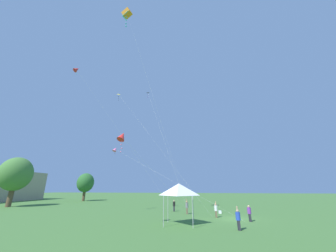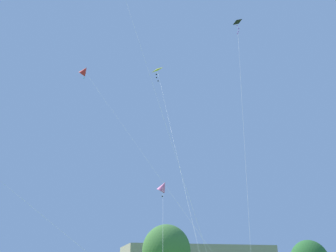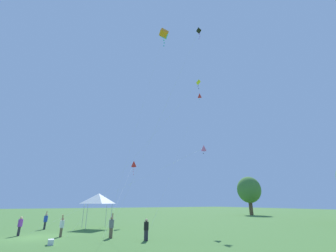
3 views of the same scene
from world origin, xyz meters
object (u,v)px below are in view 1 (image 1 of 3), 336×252
object	(u,v)px
person_purple_shirt	(249,213)
kite_red_diamond_2	(122,137)
festival_tent	(179,189)
kite_black_delta_1	(149,96)
person_grey_shirt	(187,207)
kite_pink_diamond_5	(115,149)
person_black_shirt	(174,205)
cooler_box	(220,212)
kite_orange_box_4	(127,14)
kite_red_diamond_0	(77,70)
kite_yellow_delta_3	(120,96)
person_blue_shirt	(238,218)
person_white_shirt	(216,210)

from	to	relation	value
person_purple_shirt	kite_red_diamond_2	distance (m)	15.74
festival_tent	kite_red_diamond_2	bearing A→B (deg)	120.94
festival_tent	kite_black_delta_1	bearing A→B (deg)	29.77
person_grey_shirt	kite_pink_diamond_5	xyz separation A→B (m)	(-0.98, 10.76, 8.13)
person_black_shirt	kite_pink_diamond_5	bearing A→B (deg)	83.78
cooler_box	person_purple_shirt	distance (m)	6.76
cooler_box	kite_orange_box_4	xyz separation A→B (m)	(-8.04, 12.67, 29.39)
kite_red_diamond_0	cooler_box	bearing A→B (deg)	-67.01
kite_red_diamond_2	kite_orange_box_4	xyz separation A→B (m)	(4.34, 2.66, 21.35)
kite_black_delta_1	kite_pink_diamond_5	distance (m)	13.00
person_purple_shirt	kite_pink_diamond_5	world-z (taller)	kite_pink_diamond_5
kite_yellow_delta_3	cooler_box	bearing A→B (deg)	-79.69
festival_tent	kite_red_diamond_2	xyz separation A→B (m)	(-3.13, 5.22, 4.96)
kite_red_diamond_2	person_black_shirt	bearing A→B (deg)	-13.82
kite_orange_box_4	person_purple_shirt	bearing A→B (deg)	-83.26
kite_red_diamond_0	kite_yellow_delta_3	bearing A→B (deg)	-38.78
person_blue_shirt	kite_yellow_delta_3	bearing A→B (deg)	-122.07
person_grey_shirt	festival_tent	bearing A→B (deg)	86.02
person_black_shirt	kite_yellow_delta_3	world-z (taller)	kite_yellow_delta_3
person_purple_shirt	kite_yellow_delta_3	bearing A→B (deg)	85.62
person_blue_shirt	kite_pink_diamond_5	bearing A→B (deg)	-123.28
person_grey_shirt	person_white_shirt	distance (m)	4.52
person_white_shirt	person_purple_shirt	bearing A→B (deg)	-95.28
kite_orange_box_4	person_black_shirt	bearing A→B (deg)	-32.64
person_blue_shirt	kite_yellow_delta_3	world-z (taller)	kite_yellow_delta_3
cooler_box	kite_yellow_delta_3	distance (m)	23.49
person_blue_shirt	person_black_shirt	size ratio (longest dim) A/B	1.19
person_white_shirt	kite_black_delta_1	xyz separation A→B (m)	(6.45, 10.75, 19.69)
person_grey_shirt	kite_orange_box_4	world-z (taller)	kite_orange_box_4
kite_black_delta_1	kite_red_diamond_2	distance (m)	19.47
person_grey_shirt	kite_yellow_delta_3	size ratio (longest dim) A/B	0.10
kite_orange_box_4	person_grey_shirt	bearing A→B (deg)	-50.16
cooler_box	kite_yellow_delta_3	bearing A→B (deg)	100.31
kite_red_diamond_0	kite_black_delta_1	distance (m)	13.51
kite_orange_box_4	kite_yellow_delta_3	bearing A→B (deg)	24.42
person_purple_shirt	person_grey_shirt	bearing A→B (deg)	61.27
person_grey_shirt	kite_yellow_delta_3	distance (m)	20.11
person_black_shirt	kite_red_diamond_0	size ratio (longest dim) A/B	0.08
festival_tent	person_grey_shirt	distance (m)	8.35
person_white_shirt	kite_pink_diamond_5	world-z (taller)	kite_pink_diamond_5
person_blue_shirt	kite_orange_box_4	bearing A→B (deg)	-106.59
kite_yellow_delta_3	person_purple_shirt	bearing A→B (deg)	-101.30
person_blue_shirt	kite_red_diamond_0	world-z (taller)	kite_red_diamond_0
kite_yellow_delta_3	kite_pink_diamond_5	size ratio (longest dim) A/B	1.05
kite_black_delta_1	kite_yellow_delta_3	world-z (taller)	kite_black_delta_1
person_blue_shirt	kite_pink_diamond_5	size ratio (longest dim) A/B	0.11
person_blue_shirt	person_purple_shirt	bearing A→B (deg)	151.73
person_blue_shirt	kite_orange_box_4	world-z (taller)	kite_orange_box_4
festival_tent	person_white_shirt	distance (m)	7.12
kite_black_delta_1	kite_pink_diamond_5	size ratio (longest dim) A/B	1.21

